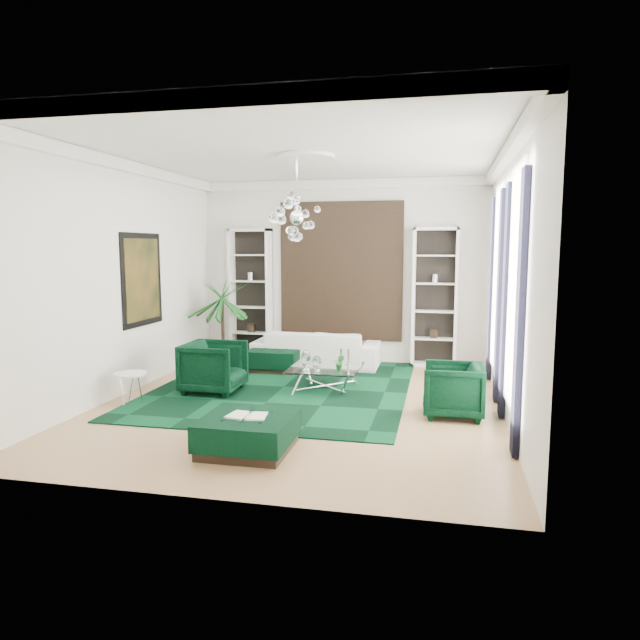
% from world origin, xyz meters
% --- Properties ---
extents(floor, '(6.00, 7.00, 0.02)m').
position_xyz_m(floor, '(0.00, 0.00, -0.01)').
color(floor, tan).
rests_on(floor, ground).
extents(ceiling, '(6.00, 7.00, 0.02)m').
position_xyz_m(ceiling, '(0.00, 0.00, 3.81)').
color(ceiling, white).
rests_on(ceiling, ground).
extents(wall_back, '(6.00, 0.02, 3.80)m').
position_xyz_m(wall_back, '(0.00, 3.51, 1.90)').
color(wall_back, silver).
rests_on(wall_back, ground).
extents(wall_front, '(6.00, 0.02, 3.80)m').
position_xyz_m(wall_front, '(0.00, -3.51, 1.90)').
color(wall_front, silver).
rests_on(wall_front, ground).
extents(wall_left, '(0.02, 7.00, 3.80)m').
position_xyz_m(wall_left, '(-3.01, 0.00, 1.90)').
color(wall_left, silver).
rests_on(wall_left, ground).
extents(wall_right, '(0.02, 7.00, 3.80)m').
position_xyz_m(wall_right, '(3.01, 0.00, 1.90)').
color(wall_right, silver).
rests_on(wall_right, ground).
extents(crown_molding, '(6.00, 7.00, 0.18)m').
position_xyz_m(crown_molding, '(0.00, 0.00, 3.70)').
color(crown_molding, white).
rests_on(crown_molding, ceiling).
extents(ceiling_medallion, '(0.90, 0.90, 0.05)m').
position_xyz_m(ceiling_medallion, '(0.00, 0.30, 3.77)').
color(ceiling_medallion, white).
rests_on(ceiling_medallion, ceiling).
extents(tapestry, '(2.50, 0.06, 2.80)m').
position_xyz_m(tapestry, '(0.00, 3.46, 1.90)').
color(tapestry, black).
rests_on(tapestry, wall_back).
extents(shelving_left, '(0.90, 0.38, 2.80)m').
position_xyz_m(shelving_left, '(-1.95, 3.31, 1.40)').
color(shelving_left, white).
rests_on(shelving_left, floor).
extents(shelving_right, '(0.90, 0.38, 2.80)m').
position_xyz_m(shelving_right, '(1.95, 3.31, 1.40)').
color(shelving_right, white).
rests_on(shelving_right, floor).
extents(painting, '(0.04, 1.30, 1.60)m').
position_xyz_m(painting, '(-2.97, 0.60, 1.85)').
color(painting, black).
rests_on(painting, wall_left).
extents(window_near, '(0.03, 1.10, 2.90)m').
position_xyz_m(window_near, '(2.99, -0.90, 1.90)').
color(window_near, white).
rests_on(window_near, wall_right).
extents(curtain_near_a, '(0.07, 0.30, 3.25)m').
position_xyz_m(curtain_near_a, '(2.96, -1.68, 1.65)').
color(curtain_near_a, black).
rests_on(curtain_near_a, floor).
extents(curtain_near_b, '(0.07, 0.30, 3.25)m').
position_xyz_m(curtain_near_b, '(2.96, -0.12, 1.65)').
color(curtain_near_b, black).
rests_on(curtain_near_b, floor).
extents(window_far, '(0.03, 1.10, 2.90)m').
position_xyz_m(window_far, '(2.99, 1.50, 1.90)').
color(window_far, white).
rests_on(window_far, wall_right).
extents(curtain_far_a, '(0.07, 0.30, 3.25)m').
position_xyz_m(curtain_far_a, '(2.96, 0.72, 1.65)').
color(curtain_far_a, black).
rests_on(curtain_far_a, floor).
extents(curtain_far_b, '(0.07, 0.30, 3.25)m').
position_xyz_m(curtain_far_b, '(2.96, 2.28, 1.65)').
color(curtain_far_b, black).
rests_on(curtain_far_b, floor).
extents(rug, '(4.20, 5.00, 0.02)m').
position_xyz_m(rug, '(-0.53, 0.87, 0.01)').
color(rug, black).
rests_on(rug, floor).
extents(sofa, '(2.52, 0.99, 0.74)m').
position_xyz_m(sofa, '(-0.36, 2.72, 0.37)').
color(sofa, white).
rests_on(sofa, floor).
extents(armchair_left, '(0.94, 0.91, 0.85)m').
position_xyz_m(armchair_left, '(-1.59, 0.34, 0.43)').
color(armchair_left, black).
rests_on(armchair_left, floor).
extents(armchair_right, '(0.84, 0.82, 0.77)m').
position_xyz_m(armchair_right, '(2.28, -0.22, 0.38)').
color(armchair_right, black).
rests_on(armchair_right, floor).
extents(coffee_table, '(1.16, 1.16, 0.40)m').
position_xyz_m(coffee_table, '(0.20, 0.86, 0.20)').
color(coffee_table, white).
rests_on(coffee_table, floor).
extents(ottoman_side, '(0.97, 0.97, 0.43)m').
position_xyz_m(ottoman_side, '(-1.07, 2.20, 0.22)').
color(ottoman_side, black).
rests_on(ottoman_side, floor).
extents(ottoman_front, '(1.04, 1.04, 0.42)m').
position_xyz_m(ottoman_front, '(-0.12, -2.17, 0.21)').
color(ottoman_front, black).
rests_on(ottoman_front, floor).
extents(book, '(0.47, 0.31, 0.03)m').
position_xyz_m(book, '(-0.12, -2.17, 0.43)').
color(book, white).
rests_on(book, ottoman_front).
extents(side_table, '(0.50, 0.50, 0.48)m').
position_xyz_m(side_table, '(-2.55, -0.62, 0.24)').
color(side_table, white).
rests_on(side_table, floor).
extents(palm, '(1.40, 1.40, 2.24)m').
position_xyz_m(palm, '(-2.31, 2.57, 1.12)').
color(palm, '#19591E').
rests_on(palm, floor).
extents(chandelier, '(0.88, 0.88, 0.79)m').
position_xyz_m(chandelier, '(-0.10, 0.17, 2.85)').
color(chandelier, white).
rests_on(chandelier, ceiling).
extents(table_plant, '(0.15, 0.12, 0.27)m').
position_xyz_m(table_plant, '(0.49, 0.62, 0.53)').
color(table_plant, '#19591E').
rests_on(table_plant, coffee_table).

